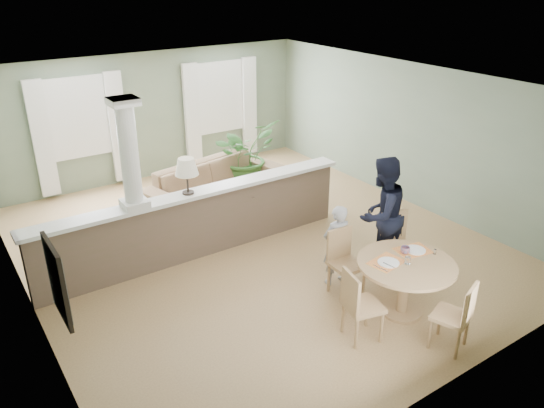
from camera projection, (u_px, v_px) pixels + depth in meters
ground at (254, 244)px, 8.97m from camera, size 8.00×8.00×0.00m
room_shell at (230, 132)px, 8.69m from camera, size 7.02×8.02×2.71m
pony_wall at (194, 216)px, 8.33m from camera, size 5.32×0.38×2.70m
sofa at (216, 185)px, 10.29m from camera, size 3.01×1.67×0.83m
houseplant at (245, 155)px, 10.98m from camera, size 1.55×1.43×1.46m
dining_table at (405, 273)px, 6.95m from camera, size 1.29×1.29×0.88m
chair_far_boy at (344, 259)px, 7.46m from camera, size 0.45×0.45×0.96m
chair_far_man at (396, 241)px, 7.90m from camera, size 0.57×0.57×1.00m
chair_near at (458, 314)px, 6.31m from camera, size 0.53×0.53×0.92m
chair_side at (358, 303)px, 6.48m from camera, size 0.52×0.52×0.96m
child_person at (336, 245)px, 7.63m from camera, size 0.49×0.35×1.25m
man_person at (381, 214)px, 7.93m from camera, size 0.96×0.79×1.80m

